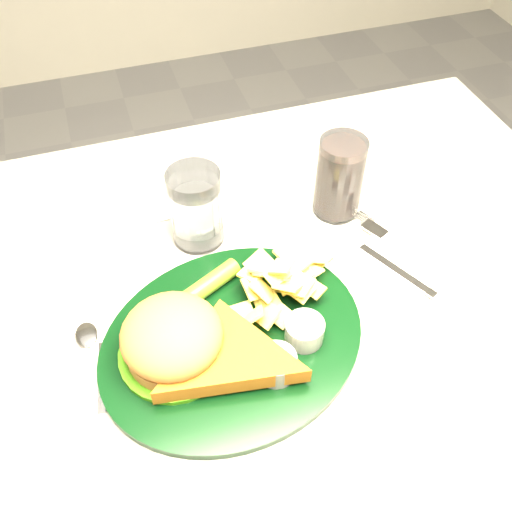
{
  "coord_description": "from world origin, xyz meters",
  "views": [
    {
      "loc": [
        -0.12,
        -0.48,
        1.38
      ],
      "look_at": [
        0.04,
        0.01,
        0.8
      ],
      "focal_mm": 40.0,
      "sensor_mm": 36.0,
      "label": 1
    }
  ],
  "objects": [
    {
      "name": "ground",
      "position": [
        0.0,
        0.0,
        0.0
      ],
      "size": [
        4.0,
        4.0,
        0.0
      ],
      "primitive_type": "plane",
      "color": "gray",
      "rests_on": "ground"
    },
    {
      "name": "table",
      "position": [
        0.0,
        0.0,
        0.38
      ],
      "size": [
        1.2,
        0.8,
        0.75
      ],
      "primitive_type": null,
      "color": "gray",
      "rests_on": "ground"
    },
    {
      "name": "dinner_plate",
      "position": [
        -0.02,
        -0.08,
        0.79
      ],
      "size": [
        0.42,
        0.38,
        0.08
      ],
      "primitive_type": null,
      "rotation": [
        0.0,
        0.0,
        0.28
      ],
      "color": "black",
      "rests_on": "table"
    },
    {
      "name": "water_glass",
      "position": [
        -0.02,
        0.12,
        0.81
      ],
      "size": [
        0.1,
        0.1,
        0.12
      ],
      "primitive_type": "cylinder",
      "rotation": [
        0.0,
        0.0,
        0.26
      ],
      "color": "white",
      "rests_on": "table"
    },
    {
      "name": "cola_glass",
      "position": [
        0.2,
        0.11,
        0.82
      ],
      "size": [
        0.08,
        0.08,
        0.13
      ],
      "primitive_type": "cylinder",
      "rotation": [
        0.0,
        0.0,
        0.16
      ],
      "color": "black",
      "rests_on": "table"
    },
    {
      "name": "fork_napkin",
      "position": [
        0.23,
        -0.03,
        0.76
      ],
      "size": [
        0.19,
        0.21,
        0.01
      ],
      "primitive_type": null,
      "rotation": [
        0.0,
        0.0,
        0.45
      ],
      "color": "silver",
      "rests_on": "table"
    },
    {
      "name": "spoon",
      "position": [
        -0.19,
        -0.08,
        0.75
      ],
      "size": [
        0.06,
        0.14,
        0.01
      ],
      "primitive_type": null,
      "rotation": [
        0.0,
        0.0,
        -0.15
      ],
      "color": "silver",
      "rests_on": "table"
    },
    {
      "name": "wrapped_straw",
      "position": [
        -0.1,
        0.17,
        0.75
      ],
      "size": [
        0.18,
        0.07,
        0.01
      ],
      "primitive_type": null,
      "rotation": [
        0.0,
        0.0,
        0.01
      ],
      "color": "white",
      "rests_on": "table"
    }
  ]
}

